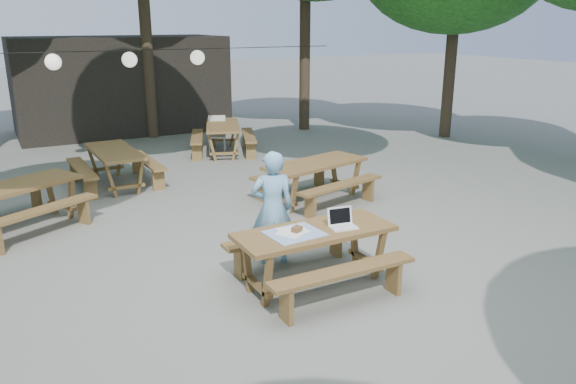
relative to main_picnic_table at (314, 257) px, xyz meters
The scene contains 12 objects.
ground 1.52m from the main_picnic_table, 97.32° to the left, with size 80.00×80.00×0.00m, color #61615C.
pavilion 12.00m from the main_picnic_table, 88.50° to the left, with size 6.00×3.00×2.80m, color black.
main_picnic_table is the anchor object (origin of this frame).
picnic_table_nw 5.07m from the main_picnic_table, 128.53° to the left, with size 2.42×2.30×0.75m.
picnic_table_ne 3.50m from the main_picnic_table, 58.76° to the left, with size 2.21×1.98×0.75m.
picnic_table_far_w 5.92m from the main_picnic_table, 101.96° to the left, with size 1.63×2.02×0.75m.
picnic_table_far_e 7.71m from the main_picnic_table, 76.44° to the left, with size 2.15×2.34×0.75m.
woman 0.99m from the main_picnic_table, 98.55° to the left, with size 0.58×0.38×1.58m, color #7BB4E1.
plastic_chair 8.02m from the main_picnic_table, 77.23° to the left, with size 0.58×0.58×0.90m.
laptop 0.55m from the main_picnic_table, 11.36° to the right, with size 0.37×0.31×0.24m.
tabletop_clutter 0.47m from the main_picnic_table, behind, with size 0.69×0.60×0.08m.
paper_lanterns 7.73m from the main_picnic_table, 92.87° to the left, with size 9.00×0.34×0.38m.
Camera 1 is at (-3.20, -7.02, 3.22)m, focal length 35.00 mm.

